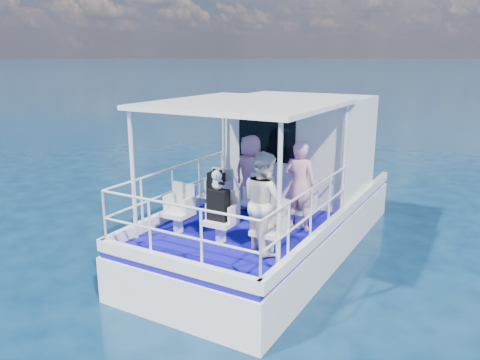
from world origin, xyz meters
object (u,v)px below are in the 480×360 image
passenger_port_fwd (250,173)px  backpack_center (218,205)px  panda (217,179)px  passenger_stbd_aft (264,202)px

passenger_port_fwd → backpack_center: passenger_port_fwd is taller
panda → passenger_stbd_aft: bearing=1.8°
backpack_center → panda: panda is taller
passenger_port_fwd → passenger_stbd_aft: size_ratio=0.95×
passenger_port_fwd → panda: size_ratio=4.50×
passenger_stbd_aft → backpack_center: passenger_stbd_aft is taller
passenger_port_fwd → passenger_stbd_aft: bearing=130.6°
backpack_center → passenger_port_fwd: bearing=101.2°
passenger_stbd_aft → panda: (-0.85, -0.03, 0.27)m
passenger_port_fwd → panda: passenger_port_fwd is taller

